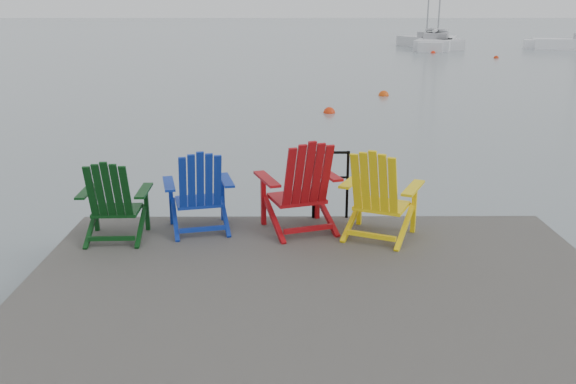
{
  "coord_description": "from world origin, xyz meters",
  "views": [
    {
      "loc": [
        -0.35,
        -5.14,
        3.15
      ],
      "look_at": [
        -0.3,
        2.46,
        0.85
      ],
      "focal_mm": 38.0,
      "sensor_mm": 36.0,
      "label": 1
    }
  ],
  "objects_px": {
    "handrail": "(331,178)",
    "chair_green": "(114,199)",
    "sailboat_mid": "(436,44)",
    "buoy_c": "(496,58)",
    "chair_red": "(301,185)",
    "chair_blue": "(199,190)",
    "chair_yellow": "(379,193)",
    "buoy_a": "(329,113)",
    "sailboat_near": "(429,43)",
    "buoy_b": "(384,96)",
    "buoy_d": "(433,53)"
  },
  "relations": [
    {
      "from": "handrail",
      "to": "buoy_a",
      "type": "distance_m",
      "value": 11.42
    },
    {
      "from": "buoy_d",
      "to": "sailboat_mid",
      "type": "bearing_deg",
      "value": 74.37
    },
    {
      "from": "handrail",
      "to": "buoy_a",
      "type": "bearing_deg",
      "value": 85.88
    },
    {
      "from": "sailboat_near",
      "to": "sailboat_mid",
      "type": "height_order",
      "value": "sailboat_mid"
    },
    {
      "from": "handrail",
      "to": "buoy_c",
      "type": "distance_m",
      "value": 35.46
    },
    {
      "from": "chair_green",
      "to": "buoy_d",
      "type": "relative_size",
      "value": 2.94
    },
    {
      "from": "sailboat_mid",
      "to": "buoy_c",
      "type": "distance_m",
      "value": 10.55
    },
    {
      "from": "chair_green",
      "to": "chair_red",
      "type": "distance_m",
      "value": 2.23
    },
    {
      "from": "chair_blue",
      "to": "buoy_a",
      "type": "distance_m",
      "value": 12.12
    },
    {
      "from": "sailboat_near",
      "to": "buoy_c",
      "type": "bearing_deg",
      "value": -98.73
    },
    {
      "from": "sailboat_near",
      "to": "chair_blue",
      "type": "bearing_deg",
      "value": -124.2
    },
    {
      "from": "buoy_b",
      "to": "buoy_a",
      "type": "bearing_deg",
      "value": -120.92
    },
    {
      "from": "chair_blue",
      "to": "chair_red",
      "type": "relative_size",
      "value": 0.89
    },
    {
      "from": "chair_green",
      "to": "sailboat_mid",
      "type": "height_order",
      "value": "sailboat_mid"
    },
    {
      "from": "buoy_a",
      "to": "chair_blue",
      "type": "bearing_deg",
      "value": -101.73
    },
    {
      "from": "chair_yellow",
      "to": "buoy_c",
      "type": "relative_size",
      "value": 3.3
    },
    {
      "from": "chair_blue",
      "to": "chair_yellow",
      "type": "relative_size",
      "value": 0.94
    },
    {
      "from": "chair_red",
      "to": "sailboat_mid",
      "type": "distance_m",
      "value": 45.5
    },
    {
      "from": "chair_yellow",
      "to": "sailboat_mid",
      "type": "relative_size",
      "value": 0.08
    },
    {
      "from": "chair_green",
      "to": "handrail",
      "type": "bearing_deg",
      "value": 14.69
    },
    {
      "from": "sailboat_mid",
      "to": "buoy_d",
      "type": "distance_m",
      "value": 5.99
    },
    {
      "from": "handrail",
      "to": "sailboat_near",
      "type": "relative_size",
      "value": 0.09
    },
    {
      "from": "sailboat_mid",
      "to": "buoy_b",
      "type": "relative_size",
      "value": 34.42
    },
    {
      "from": "chair_red",
      "to": "sailboat_near",
      "type": "relative_size",
      "value": 0.11
    },
    {
      "from": "chair_red",
      "to": "buoy_b",
      "type": "bearing_deg",
      "value": 58.62
    },
    {
      "from": "sailboat_mid",
      "to": "buoy_c",
      "type": "height_order",
      "value": "sailboat_mid"
    },
    {
      "from": "chair_red",
      "to": "chair_yellow",
      "type": "height_order",
      "value": "chair_red"
    },
    {
      "from": "buoy_a",
      "to": "buoy_c",
      "type": "relative_size",
      "value": 1.11
    },
    {
      "from": "chair_blue",
      "to": "chair_yellow",
      "type": "bearing_deg",
      "value": -19.81
    },
    {
      "from": "chair_red",
      "to": "buoy_c",
      "type": "distance_m",
      "value": 36.07
    },
    {
      "from": "sailboat_mid",
      "to": "buoy_d",
      "type": "height_order",
      "value": "sailboat_mid"
    },
    {
      "from": "chair_green",
      "to": "buoy_c",
      "type": "relative_size",
      "value": 2.98
    },
    {
      "from": "handrail",
      "to": "chair_blue",
      "type": "distance_m",
      "value": 1.71
    },
    {
      "from": "chair_red",
      "to": "sailboat_mid",
      "type": "xyz_separation_m",
      "value": [
        12.26,
        43.81,
        -0.73
      ]
    },
    {
      "from": "handrail",
      "to": "chair_green",
      "type": "distance_m",
      "value": 2.72
    },
    {
      "from": "buoy_b",
      "to": "buoy_d",
      "type": "xyz_separation_m",
      "value": [
        7.12,
        22.34,
        0.0
      ]
    },
    {
      "from": "sailboat_near",
      "to": "buoy_a",
      "type": "distance_m",
      "value": 34.59
    },
    {
      "from": "chair_blue",
      "to": "buoy_a",
      "type": "relative_size",
      "value": 2.8
    },
    {
      "from": "sailboat_mid",
      "to": "chair_green",
      "type": "bearing_deg",
      "value": -89.81
    },
    {
      "from": "chair_green",
      "to": "buoy_c",
      "type": "xyz_separation_m",
      "value": [
        15.87,
        33.64,
        -1.0
      ]
    },
    {
      "from": "handrail",
      "to": "chair_green",
      "type": "relative_size",
      "value": 0.9
    },
    {
      "from": "handrail",
      "to": "sailboat_mid",
      "type": "distance_m",
      "value": 44.91
    },
    {
      "from": "chair_yellow",
      "to": "buoy_a",
      "type": "xyz_separation_m",
      "value": [
        0.3,
        12.07,
        -1.06
      ]
    },
    {
      "from": "chair_green",
      "to": "chair_red",
      "type": "xyz_separation_m",
      "value": [
        2.21,
        0.28,
        0.09
      ]
    },
    {
      "from": "buoy_c",
      "to": "buoy_d",
      "type": "bearing_deg",
      "value": 122.83
    },
    {
      "from": "sailboat_mid",
      "to": "buoy_d",
      "type": "xyz_separation_m",
      "value": [
        -1.61,
        -5.76,
        -0.35
      ]
    },
    {
      "from": "handrail",
      "to": "buoy_b",
      "type": "xyz_separation_m",
      "value": [
        3.13,
        15.21,
        -1.04
      ]
    },
    {
      "from": "chair_yellow",
      "to": "sailboat_near",
      "type": "height_order",
      "value": "sailboat_near"
    },
    {
      "from": "buoy_d",
      "to": "buoy_a",
      "type": "bearing_deg",
      "value": -109.8
    },
    {
      "from": "sailboat_mid",
      "to": "buoy_b",
      "type": "distance_m",
      "value": 29.43
    }
  ]
}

